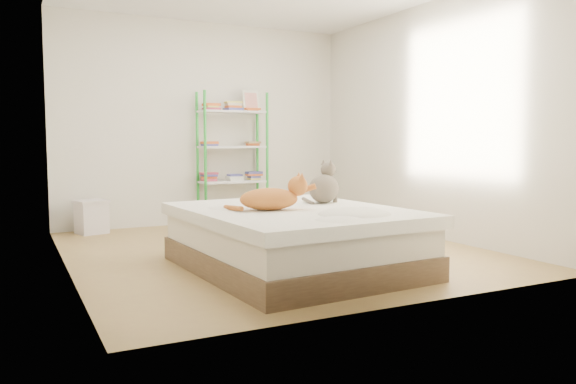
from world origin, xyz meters
TOP-DOWN VIEW (x-y plane):
  - room at (0.00, 0.00)m, footprint 3.81×4.21m
  - bed at (-0.21, -0.84)m, footprint 1.73×2.11m
  - orange_cat at (-0.44, -0.86)m, footprint 0.62×0.42m
  - grey_cat at (0.22, -0.60)m, footprint 0.41×0.38m
  - shelf_unit at (0.31, 1.88)m, footprint 0.88×0.36m
  - cardboard_box at (0.36, 0.88)m, footprint 0.64×0.66m
  - white_bin at (-1.46, 1.85)m, footprint 0.41×0.39m

SIDE VIEW (x-z plane):
  - cardboard_box at x=0.36m, z-range -0.03..0.40m
  - white_bin at x=-1.46m, z-range 0.00..0.40m
  - bed at x=-0.21m, z-range 0.00..0.51m
  - orange_cat at x=-0.44m, z-range 0.51..0.74m
  - grey_cat at x=0.22m, z-range 0.51..0.89m
  - shelf_unit at x=0.31m, z-range -0.05..1.69m
  - room at x=0.00m, z-range 0.00..2.61m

